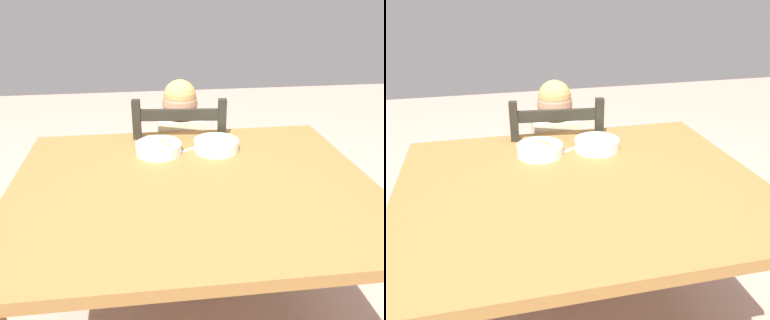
{
  "view_description": "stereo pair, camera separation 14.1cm",
  "coord_description": "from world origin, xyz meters",
  "views": [
    {
      "loc": [
        -0.16,
        -1.26,
        1.4
      ],
      "look_at": [
        0.01,
        0.08,
        0.78
      ],
      "focal_mm": 37.65,
      "sensor_mm": 36.0,
      "label": 1
    },
    {
      "loc": [
        -0.3,
        -1.23,
        1.4
      ],
      "look_at": [
        0.01,
        0.08,
        0.78
      ],
      "focal_mm": 37.65,
      "sensor_mm": 36.0,
      "label": 2
    }
  ],
  "objects": [
    {
      "name": "bowl_of_carrots",
      "position": [
        -0.11,
        0.28,
        0.75
      ],
      "size": [
        0.19,
        0.19,
        0.05
      ],
      "color": "white",
      "rests_on": "dining_table"
    },
    {
      "name": "dining_chair",
      "position": [
        0.01,
        0.58,
        0.44
      ],
      "size": [
        0.46,
        0.46,
        0.91
      ],
      "color": "black",
      "rests_on": "ground"
    },
    {
      "name": "dining_table",
      "position": [
        0.0,
        0.0,
        0.63
      ],
      "size": [
        1.29,
        1.05,
        0.73
      ],
      "color": "olive",
      "rests_on": "ground"
    },
    {
      "name": "spoon",
      "position": [
        -0.02,
        0.27,
        0.73
      ],
      "size": [
        0.13,
        0.09,
        0.01
      ],
      "color": "silver",
      "rests_on": "dining_table"
    },
    {
      "name": "bowl_of_peas",
      "position": [
        0.13,
        0.28,
        0.75
      ],
      "size": [
        0.19,
        0.19,
        0.05
      ],
      "color": "white",
      "rests_on": "dining_table"
    },
    {
      "name": "child_figure",
      "position": [
        0.01,
        0.57,
        0.63
      ],
      "size": [
        0.32,
        0.31,
        0.95
      ],
      "color": "beige",
      "rests_on": "ground"
    }
  ]
}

